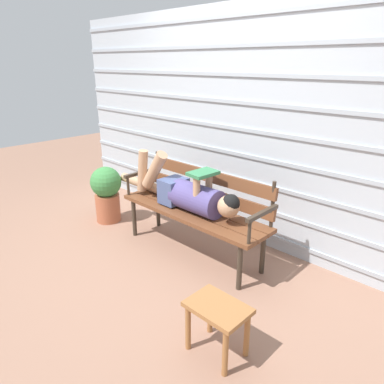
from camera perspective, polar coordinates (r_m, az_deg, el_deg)
ground_plane at (r=3.38m, az=-1.96°, el=-10.63°), size 12.00×12.00×0.00m
house_siding at (r=3.56m, az=7.30°, el=10.23°), size 4.96×0.08×2.25m
park_bench at (r=3.31m, az=0.78°, el=-1.98°), size 1.56×0.44×0.84m
reclining_person at (r=3.28m, az=-1.07°, el=-0.05°), size 1.66×0.27×0.51m
footstool at (r=2.30m, az=4.15°, el=-19.34°), size 0.38×0.26×0.35m
potted_plant at (r=4.12m, az=-13.61°, el=0.07°), size 0.35×0.35×0.64m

